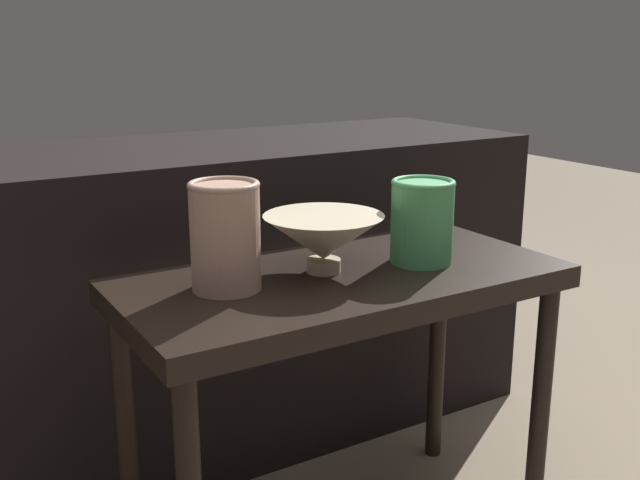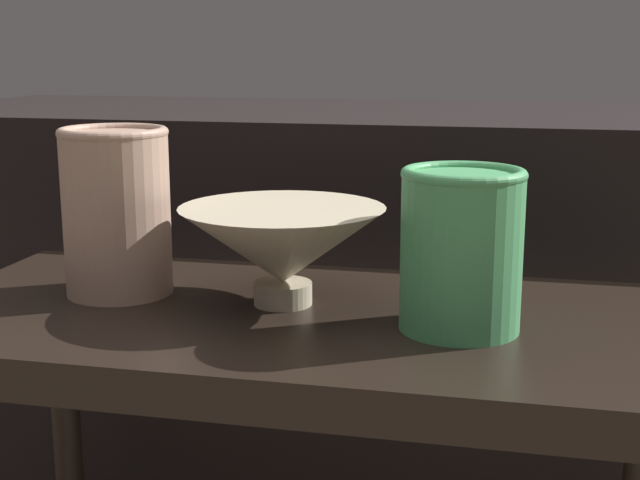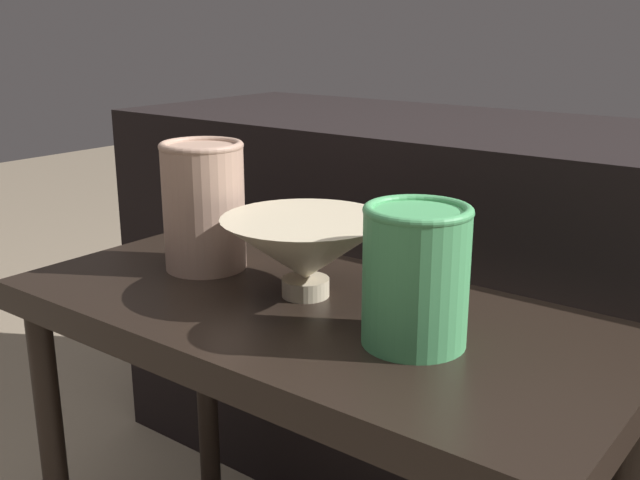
% 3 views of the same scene
% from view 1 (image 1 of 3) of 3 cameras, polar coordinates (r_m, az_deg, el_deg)
% --- Properties ---
extents(table, '(0.78, 0.37, 0.54)m').
position_cam_1_polar(table, '(1.32, 1.71, -5.37)').
color(table, black).
rests_on(table, ground_plane).
extents(couch_backdrop, '(1.45, 0.50, 0.70)m').
position_cam_1_polar(couch_backdrop, '(1.80, -7.45, -3.90)').
color(couch_backdrop, black).
rests_on(couch_backdrop, ground_plane).
extents(bowl, '(0.21, 0.21, 0.10)m').
position_cam_1_polar(bowl, '(1.29, 0.28, 0.15)').
color(bowl, '#C1B293').
rests_on(bowl, table).
extents(vase_textured_left, '(0.11, 0.11, 0.18)m').
position_cam_1_polar(vase_textured_left, '(1.20, -7.23, 0.42)').
color(vase_textured_left, tan).
rests_on(vase_textured_left, table).
extents(vase_colorful_right, '(0.11, 0.11, 0.15)m').
position_cam_1_polar(vase_colorful_right, '(1.35, 7.78, 1.52)').
color(vase_colorful_right, '#47995B').
rests_on(vase_colorful_right, table).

